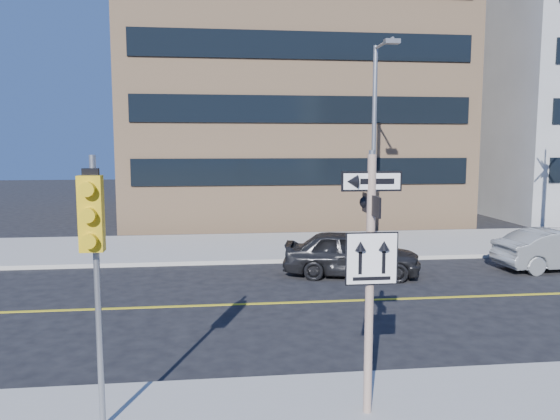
{
  "coord_description": "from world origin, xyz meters",
  "views": [
    {
      "loc": [
        -2.3,
        -10.36,
        4.28
      ],
      "look_at": [
        -0.6,
        4.0,
        2.56
      ],
      "focal_mm": 35.0,
      "sensor_mm": 36.0,
      "label": 1
    }
  ],
  "objects": [
    {
      "name": "ground",
      "position": [
        0.0,
        0.0,
        0.0
      ],
      "size": [
        120.0,
        120.0,
        0.0
      ],
      "primitive_type": "plane",
      "color": "black",
      "rests_on": "ground"
    },
    {
      "name": "sign_pole",
      "position": [
        0.0,
        -2.51,
        2.44
      ],
      "size": [
        0.92,
        0.92,
        4.06
      ],
      "color": "beige",
      "rests_on": "near_sidewalk"
    },
    {
      "name": "traffic_signal",
      "position": [
        -4.0,
        -2.66,
        3.03
      ],
      "size": [
        0.32,
        0.45,
        4.0
      ],
      "color": "gray",
      "rests_on": "near_sidewalk"
    },
    {
      "name": "parked_car_a",
      "position": [
        2.09,
        6.83,
        0.76
      ],
      "size": [
        2.75,
        4.73,
        1.51
      ],
      "primitive_type": "imported",
      "rotation": [
        0.0,
        0.0,
        1.34
      ],
      "color": "black",
      "rests_on": "ground"
    },
    {
      "name": "parked_car_b",
      "position": [
        9.37,
        6.87,
        0.7
      ],
      "size": [
        1.83,
        4.37,
        1.4
      ],
      "primitive_type": "imported",
      "rotation": [
        0.0,
        0.0,
        1.65
      ],
      "color": "gray",
      "rests_on": "ground"
    },
    {
      "name": "streetlight_a",
      "position": [
        4.0,
        10.76,
        4.76
      ],
      "size": [
        0.55,
        2.25,
        8.0
      ],
      "color": "gray",
      "rests_on": "far_sidewalk"
    },
    {
      "name": "building_brick",
      "position": [
        2.0,
        25.0,
        9.0
      ],
      "size": [
        18.0,
        18.0,
        18.0
      ],
      "primitive_type": "cube",
      "color": "tan",
      "rests_on": "ground"
    }
  ]
}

